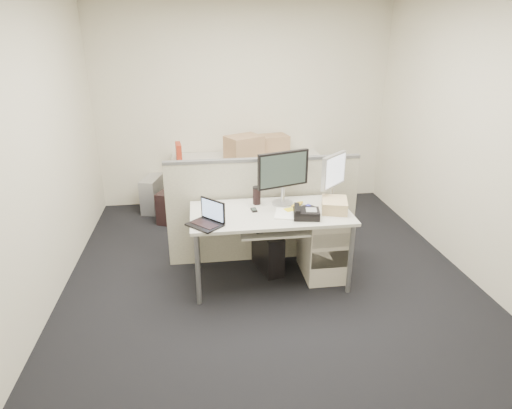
{
  "coord_description": "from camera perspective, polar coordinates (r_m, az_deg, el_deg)",
  "views": [
    {
      "loc": [
        -0.64,
        -3.65,
        2.29
      ],
      "look_at": [
        -0.12,
        0.15,
        0.75
      ],
      "focal_mm": 30.0,
      "sensor_mm": 36.0,
      "label": 1
    }
  ],
  "objects": [
    {
      "name": "floor",
      "position": [
        4.36,
        1.81,
        -9.93
      ],
      "size": [
        4.0,
        4.5,
        0.01
      ],
      "primitive_type": "cube",
      "color": "black",
      "rests_on": "ground"
    },
    {
      "name": "wall_back",
      "position": [
        6.01,
        -1.65,
        12.84
      ],
      "size": [
        4.0,
        0.02,
        2.7
      ],
      "primitive_type": "cube",
      "color": "silver",
      "rests_on": "ground"
    },
    {
      "name": "wall_front",
      "position": [
        1.8,
        14.38,
        -10.29
      ],
      "size": [
        4.0,
        0.02,
        2.7
      ],
      "primitive_type": "cube",
      "color": "silver",
      "rests_on": "ground"
    },
    {
      "name": "wall_left",
      "position": [
        4.01,
        -27.57,
        5.82
      ],
      "size": [
        0.02,
        4.5,
        2.7
      ],
      "primitive_type": "cube",
      "color": "silver",
      "rests_on": "ground"
    },
    {
      "name": "wall_right",
      "position": [
        4.6,
        27.68,
        7.59
      ],
      "size": [
        0.02,
        4.5,
        2.7
      ],
      "primitive_type": "cube",
      "color": "silver",
      "rests_on": "ground"
    },
    {
      "name": "desk",
      "position": [
        4.05,
        1.93,
        -1.83
      ],
      "size": [
        1.5,
        0.75,
        0.73
      ],
      "color": "beige",
      "rests_on": "floor"
    },
    {
      "name": "keyboard_tray",
      "position": [
        3.9,
        2.36,
        -3.48
      ],
      "size": [
        0.62,
        0.32,
        0.02
      ],
      "primitive_type": "cube",
      "color": "beige",
      "rests_on": "desk"
    },
    {
      "name": "drawer_pedestal",
      "position": [
        4.35,
        8.95,
        -5.25
      ],
      "size": [
        0.4,
        0.55,
        0.65
      ],
      "primitive_type": "cube",
      "color": "silver",
      "rests_on": "floor"
    },
    {
      "name": "cubicle_partition",
      "position": [
        4.49,
        0.96,
        -0.92
      ],
      "size": [
        2.0,
        0.06,
        1.1
      ],
      "primitive_type": "cube",
      "color": "beige",
      "rests_on": "floor"
    },
    {
      "name": "back_counter",
      "position": [
        5.94,
        -1.21,
        2.88
      ],
      "size": [
        2.0,
        0.6,
        0.72
      ],
      "primitive_type": "cube",
      "color": "silver",
      "rests_on": "floor"
    },
    {
      "name": "monitor_main",
      "position": [
        4.12,
        3.63,
        3.5
      ],
      "size": [
        0.57,
        0.36,
        0.53
      ],
      "primitive_type": "cube",
      "rotation": [
        0.0,
        0.0,
        0.32
      ],
      "color": "black",
      "rests_on": "desk"
    },
    {
      "name": "monitor_small",
      "position": [
        4.25,
        10.26,
        3.42
      ],
      "size": [
        0.42,
        0.41,
        0.48
      ],
      "primitive_type": "cube",
      "rotation": [
        0.0,
        0.0,
        0.75
      ],
      "color": "#B7B7BC",
      "rests_on": "desk"
    },
    {
      "name": "laptop",
      "position": [
        3.71,
        -6.92,
        -1.34
      ],
      "size": [
        0.35,
        0.35,
        0.21
      ],
      "primitive_type": "cube",
      "rotation": [
        0.0,
        0.0,
        -0.82
      ],
      "color": "black",
      "rests_on": "desk"
    },
    {
      "name": "trackball",
      "position": [
        4.04,
        6.97,
        -0.66
      ],
      "size": [
        0.16,
        0.16,
        0.05
      ],
      "primitive_type": "cylinder",
      "rotation": [
        0.0,
        0.0,
        0.33
      ],
      "color": "black",
      "rests_on": "desk"
    },
    {
      "name": "desk_phone",
      "position": [
        3.9,
        6.73,
        -1.25
      ],
      "size": [
        0.26,
        0.23,
        0.07
      ],
      "primitive_type": "cube",
      "rotation": [
        0.0,
        0.0,
        -0.18
      ],
      "color": "black",
      "rests_on": "desk"
    },
    {
      "name": "paper_stack",
      "position": [
        3.97,
        4.09,
        -1.24
      ],
      "size": [
        0.27,
        0.31,
        0.01
      ],
      "primitive_type": "cube",
      "rotation": [
        0.0,
        0.0,
        -0.28
      ],
      "color": "white",
      "rests_on": "desk"
    },
    {
      "name": "sticky_pad",
      "position": [
        4.05,
        4.45,
        -0.76
      ],
      "size": [
        0.11,
        0.11,
        0.01
      ],
      "primitive_type": "cube",
      "rotation": [
        0.0,
        0.0,
        0.35
      ],
      "color": "yellow",
      "rests_on": "desk"
    },
    {
      "name": "travel_mug",
      "position": [
        4.18,
        0.1,
        1.15
      ],
      "size": [
        0.09,
        0.09,
        0.16
      ],
      "primitive_type": "cylinder",
      "rotation": [
        0.0,
        0.0,
        -0.24
      ],
      "color": "black",
      "rests_on": "desk"
    },
    {
      "name": "banana",
      "position": [
        4.16,
        5.52,
        0.02
      ],
      "size": [
        0.17,
        0.15,
        0.04
      ],
      "primitive_type": "ellipsoid",
      "rotation": [
        0.0,
        0.0,
        0.7
      ],
      "color": "gold",
      "rests_on": "desk"
    },
    {
      "name": "cellphone",
      "position": [
        4.04,
        -0.28,
        -0.73
      ],
      "size": [
        0.06,
        0.1,
        0.01
      ],
      "primitive_type": "cube",
      "rotation": [
        0.0,
        0.0,
        0.09
      ],
      "color": "black",
      "rests_on": "desk"
    },
    {
      "name": "manila_folders",
      "position": [
        4.09,
        10.4,
        -0.08
      ],
      "size": [
        0.3,
        0.35,
        0.11
      ],
      "primitive_type": "cube",
      "rotation": [
        0.0,
        0.0,
        -0.27
      ],
      "color": "#D5C087",
      "rests_on": "desk"
    },
    {
      "name": "keyboard",
      "position": [
        3.94,
        2.98,
        -2.88
      ],
      "size": [
        0.48,
        0.23,
        0.03
      ],
      "primitive_type": "cube",
      "rotation": [
        0.0,
        0.0,
        0.14
      ],
      "color": "black",
      "rests_on": "keyboard_tray"
    },
    {
      "name": "pc_tower_desk",
      "position": [
        4.42,
        1.57,
        -6.19
      ],
      "size": [
        0.29,
        0.48,
        0.42
      ],
      "primitive_type": "cube",
      "rotation": [
        0.0,
        0.0,
        0.25
      ],
      "color": "black",
      "rests_on": "floor"
    },
    {
      "name": "pc_tower_spare_dark",
      "position": [
        5.69,
        -11.4,
        -0.06
      ],
      "size": [
        0.35,
        0.48,
        0.42
      ],
      "primitive_type": "cube",
      "rotation": [
        0.0,
        0.0,
        -0.43
      ],
      "color": "black",
      "rests_on": "floor"
    },
    {
      "name": "pc_tower_spare_silver",
      "position": [
        6.08,
        -13.58,
        1.44
      ],
      "size": [
        0.32,
        0.53,
        0.47
      ],
      "primitive_type": "cube",
      "rotation": [
        0.0,
        0.0,
        -0.25
      ],
      "color": "#B7B7BC",
      "rests_on": "floor"
    },
    {
      "name": "cardboard_box_left",
      "position": [
        5.67,
        -1.62,
        7.5
      ],
      "size": [
        0.54,
        0.49,
        0.33
      ],
      "primitive_type": "cube",
      "rotation": [
        0.0,
        0.0,
        0.46
      ],
      "color": "tan",
      "rests_on": "back_counter"
    },
    {
      "name": "cardboard_box_right",
      "position": [
        5.97,
        2.34,
        7.94
      ],
      "size": [
        0.43,
        0.37,
        0.27
      ],
      "primitive_type": "cube",
      "rotation": [
        0.0,
        0.0,
        0.21
      ],
      "color": "tan",
      "rests_on": "back_counter"
    },
    {
      "name": "red_binder",
      "position": [
        5.67,
        -10.26,
        6.77
      ],
      "size": [
        0.09,
        0.28,
        0.25
      ],
      "primitive_type": "cube",
      "rotation": [
        0.0,
        0.0,
        0.11
      ],
      "color": "#AA2F1A",
      "rests_on": "back_counter"
    }
  ]
}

